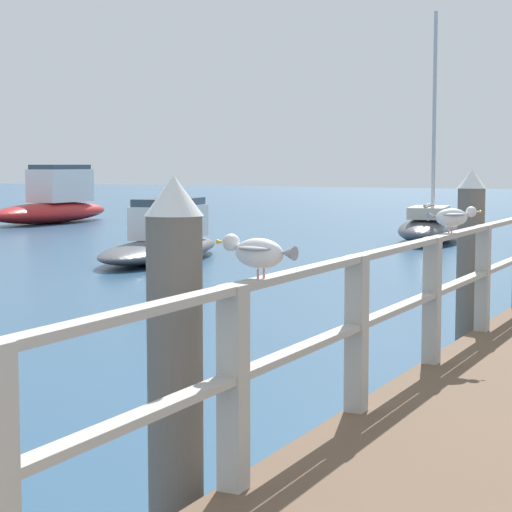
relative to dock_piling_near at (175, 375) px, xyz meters
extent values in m
cube|color=#B2ADA3|center=(0.38, -0.10, 0.00)|extent=(0.12, 0.12, 0.99)
cube|color=#B2ADA3|center=(0.38, 1.56, 0.00)|extent=(0.12, 0.12, 0.99)
cube|color=#B2ADA3|center=(0.38, 3.22, 0.00)|extent=(0.12, 0.12, 0.99)
cube|color=#B2ADA3|center=(0.38, 4.87, 0.00)|extent=(0.12, 0.12, 0.99)
cylinder|color=#6B6056|center=(0.00, 0.00, -0.11)|extent=(0.28, 0.28, 1.81)
cone|color=white|center=(0.00, 0.00, 0.90)|extent=(0.29, 0.29, 0.20)
cylinder|color=#6B6056|center=(0.00, 5.92, -0.11)|extent=(0.28, 0.28, 1.81)
cone|color=white|center=(0.00, 5.92, 0.90)|extent=(0.29, 0.29, 0.20)
ellipsoid|color=white|center=(0.38, 0.18, 0.61)|extent=(0.30, 0.18, 0.15)
sphere|color=white|center=(0.21, 0.21, 0.66)|extent=(0.09, 0.09, 0.09)
cone|color=gold|center=(0.14, 0.22, 0.66)|extent=(0.05, 0.03, 0.02)
cone|color=#939399|center=(0.55, 0.15, 0.62)|extent=(0.09, 0.08, 0.07)
ellipsoid|color=#939399|center=(0.38, 0.18, 0.64)|extent=(0.25, 0.21, 0.04)
cylinder|color=tan|center=(0.39, 0.15, 0.51)|extent=(0.01, 0.01, 0.05)
cylinder|color=tan|center=(0.39, 0.20, 0.51)|extent=(0.01, 0.01, 0.05)
ellipsoid|color=white|center=(0.38, 3.75, 0.61)|extent=(0.30, 0.28, 0.15)
sphere|color=white|center=(0.51, 3.86, 0.66)|extent=(0.09, 0.09, 0.09)
cone|color=gold|center=(0.56, 3.91, 0.66)|extent=(0.05, 0.05, 0.02)
cone|color=#939399|center=(0.25, 3.63, 0.62)|extent=(0.11, 0.11, 0.07)
ellipsoid|color=#939399|center=(0.38, 3.75, 0.64)|extent=(0.28, 0.28, 0.04)
cylinder|color=tan|center=(0.36, 3.76, 0.51)|extent=(0.01, 0.01, 0.05)
cylinder|color=tan|center=(0.39, 3.72, 0.51)|extent=(0.01, 0.01, 0.05)
ellipsoid|color=#4C4C51|center=(-8.64, 13.74, -0.79)|extent=(2.60, 5.42, 0.44)
cube|color=white|center=(-8.73, 14.25, -0.22)|extent=(1.44, 2.24, 0.71)
cube|color=#334756|center=(-8.73, 14.25, 0.21)|extent=(1.34, 2.02, 0.16)
ellipsoid|color=red|center=(-19.06, 23.24, -0.66)|extent=(1.88, 6.04, 0.72)
cube|color=white|center=(-19.07, 23.84, 0.27)|extent=(1.19, 2.42, 1.15)
cube|color=#334756|center=(-19.07, 23.84, 0.93)|extent=(1.11, 2.18, 0.16)
ellipsoid|color=#4C4C51|center=(-4.89, 21.33, -0.69)|extent=(2.43, 5.25, 0.65)
cylinder|color=#B2B2B7|center=(-4.94, 21.58, 2.35)|extent=(0.10, 0.10, 5.43)
cylinder|color=#B2B2B7|center=(-4.79, 20.71, -0.02)|extent=(0.37, 1.76, 0.08)
cube|color=beige|center=(-4.79, 20.73, -0.22)|extent=(1.19, 1.94, 0.30)
camera|label=1|loc=(2.50, -4.14, 1.05)|focal=68.82mm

